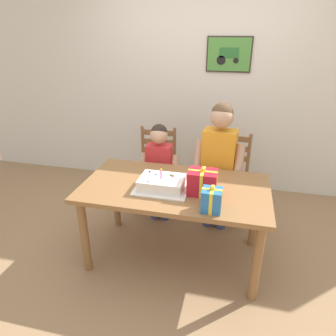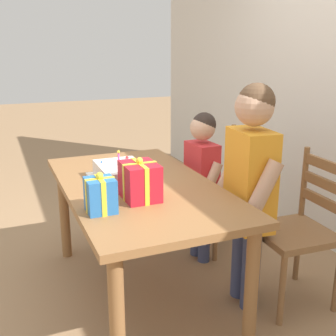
# 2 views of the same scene
# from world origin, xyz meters

# --- Properties ---
(ground_plane) EXTENTS (20.00, 20.00, 0.00)m
(ground_plane) POSITION_xyz_m (0.00, 0.00, 0.00)
(ground_plane) COLOR #997551
(dining_table) EXTENTS (1.56, 0.85, 0.74)m
(dining_table) POSITION_xyz_m (0.00, 0.00, 0.64)
(dining_table) COLOR olive
(dining_table) RESTS_ON ground
(birthday_cake) EXTENTS (0.44, 0.34, 0.19)m
(birthday_cake) POSITION_xyz_m (-0.09, -0.08, 0.79)
(birthday_cake) COLOR white
(birthday_cake) RESTS_ON dining_table
(gift_box_red_large) EXTENTS (0.15, 0.14, 0.20)m
(gift_box_red_large) POSITION_xyz_m (0.33, -0.31, 0.82)
(gift_box_red_large) COLOR #286BB7
(gift_box_red_large) RESTS_ON dining_table
(gift_box_beside_cake) EXTENTS (0.23, 0.18, 0.23)m
(gift_box_beside_cake) POSITION_xyz_m (0.24, -0.07, 0.84)
(gift_box_beside_cake) COLOR red
(gift_box_beside_cake) RESTS_ON dining_table
(chair_left) EXTENTS (0.44, 0.44, 0.92)m
(chair_left) POSITION_xyz_m (-0.41, 0.87, 0.47)
(chair_left) COLOR brown
(chair_left) RESTS_ON ground
(chair_right) EXTENTS (0.44, 0.44, 0.92)m
(chair_right) POSITION_xyz_m (0.41, 0.87, 0.47)
(chair_right) COLOR brown
(chair_right) RESTS_ON ground
(child_older) EXTENTS (0.50, 0.29, 1.33)m
(child_older) POSITION_xyz_m (0.31, 0.56, 0.81)
(child_older) COLOR #38426B
(child_older) RESTS_ON ground
(child_younger) EXTENTS (0.40, 0.23, 1.09)m
(child_younger) POSITION_xyz_m (-0.29, 0.56, 0.66)
(child_younger) COLOR #38426B
(child_younger) RESTS_ON ground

